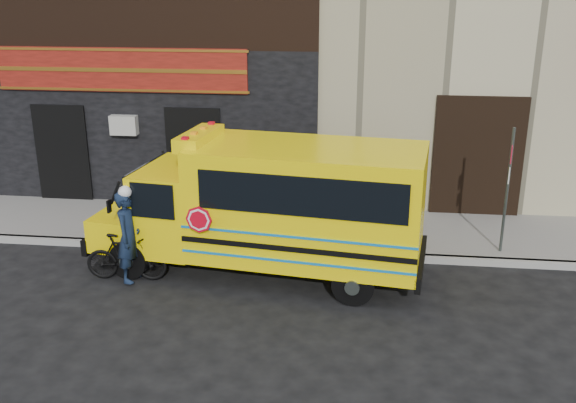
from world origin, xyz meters
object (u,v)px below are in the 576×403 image
(school_bus, at_px, (275,204))
(bicycle, at_px, (126,257))
(cyclist, at_px, (129,239))
(sign_pole, at_px, (507,188))

(school_bus, height_order, bicycle, school_bus)
(cyclist, bearing_deg, bicycle, 60.71)
(cyclist, bearing_deg, sign_pole, -70.86)
(bicycle, distance_m, cyclist, 0.47)
(school_bus, distance_m, sign_pole, 4.98)
(sign_pole, height_order, cyclist, sign_pole)
(sign_pole, distance_m, bicycle, 8.09)
(bicycle, relative_size, cyclist, 0.88)
(sign_pole, distance_m, cyclist, 7.94)
(sign_pole, bearing_deg, bicycle, -165.35)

